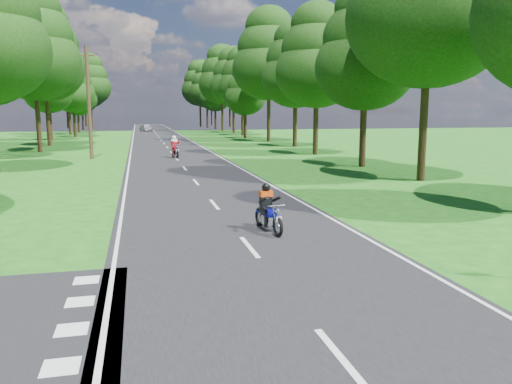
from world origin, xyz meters
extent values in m
plane|color=#175313|center=(0.00, 0.00, 0.00)|extent=(160.00, 160.00, 0.00)
cube|color=black|center=(0.00, 50.00, 0.01)|extent=(7.00, 140.00, 0.02)
cube|color=silver|center=(0.00, -4.00, 0.02)|extent=(0.12, 2.00, 0.01)
cube|color=silver|center=(0.00, 2.00, 0.02)|extent=(0.12, 2.00, 0.01)
cube|color=silver|center=(0.00, 8.00, 0.02)|extent=(0.12, 2.00, 0.01)
cube|color=silver|center=(0.00, 14.00, 0.02)|extent=(0.12, 2.00, 0.01)
cube|color=silver|center=(0.00, 20.00, 0.02)|extent=(0.12, 2.00, 0.01)
cube|color=silver|center=(0.00, 26.00, 0.02)|extent=(0.12, 2.00, 0.01)
cube|color=silver|center=(0.00, 32.00, 0.02)|extent=(0.12, 2.00, 0.01)
cube|color=silver|center=(0.00, 38.00, 0.02)|extent=(0.12, 2.00, 0.01)
cube|color=silver|center=(0.00, 44.00, 0.02)|extent=(0.12, 2.00, 0.01)
cube|color=silver|center=(0.00, 50.00, 0.02)|extent=(0.12, 2.00, 0.01)
cube|color=silver|center=(0.00, 56.00, 0.02)|extent=(0.12, 2.00, 0.01)
cube|color=silver|center=(0.00, 62.00, 0.02)|extent=(0.12, 2.00, 0.01)
cube|color=silver|center=(0.00, 68.00, 0.02)|extent=(0.12, 2.00, 0.01)
cube|color=silver|center=(0.00, 74.00, 0.02)|extent=(0.12, 2.00, 0.01)
cube|color=silver|center=(0.00, 80.00, 0.02)|extent=(0.12, 2.00, 0.01)
cube|color=silver|center=(0.00, 86.00, 0.02)|extent=(0.12, 2.00, 0.01)
cube|color=silver|center=(0.00, 92.00, 0.02)|extent=(0.12, 2.00, 0.01)
cube|color=silver|center=(0.00, 98.00, 0.02)|extent=(0.12, 2.00, 0.01)
cube|color=silver|center=(0.00, 104.00, 0.02)|extent=(0.12, 2.00, 0.01)
cube|color=silver|center=(0.00, 110.00, 0.02)|extent=(0.12, 2.00, 0.01)
cube|color=silver|center=(0.00, 116.00, 0.02)|extent=(0.12, 2.00, 0.01)
cube|color=silver|center=(-3.30, 50.00, 0.02)|extent=(0.10, 140.00, 0.01)
cube|color=silver|center=(3.30, 50.00, 0.02)|extent=(0.10, 140.00, 0.01)
cube|color=silver|center=(-3.80, -3.30, 0.02)|extent=(0.50, 0.50, 0.01)
cube|color=silver|center=(-3.80, -2.10, 0.02)|extent=(0.50, 0.50, 0.01)
cube|color=silver|center=(-3.80, -0.90, 0.02)|extent=(0.50, 0.50, 0.01)
cube|color=silver|center=(-3.80, 0.30, 0.02)|extent=(0.50, 0.50, 0.01)
cylinder|color=black|center=(-10.82, 35.60, 2.16)|extent=(0.40, 0.40, 4.32)
ellipsoid|color=black|center=(-10.82, 35.60, 7.47)|extent=(7.56, 7.56, 6.42)
ellipsoid|color=black|center=(-10.82, 35.60, 9.58)|extent=(6.48, 6.48, 5.51)
ellipsoid|color=black|center=(-10.82, 35.60, 11.68)|extent=(4.86, 4.86, 4.13)
cylinder|color=black|center=(-11.26, 43.10, 2.20)|extent=(0.40, 0.40, 4.40)
ellipsoid|color=black|center=(-11.26, 43.10, 7.62)|extent=(7.71, 7.71, 6.55)
ellipsoid|color=black|center=(-11.26, 43.10, 9.77)|extent=(6.60, 6.60, 5.61)
ellipsoid|color=black|center=(-11.26, 43.10, 11.92)|extent=(4.95, 4.95, 4.21)
cylinder|color=black|center=(-12.61, 52.78, 1.60)|extent=(0.40, 0.40, 3.20)
ellipsoid|color=black|center=(-12.61, 52.78, 5.54)|extent=(5.60, 5.60, 4.76)
ellipsoid|color=black|center=(-12.61, 52.78, 7.10)|extent=(4.80, 4.80, 4.08)
ellipsoid|color=black|center=(-12.61, 52.78, 8.66)|extent=(3.60, 3.60, 3.06)
cylinder|color=black|center=(-10.75, 60.15, 1.61)|extent=(0.40, 0.40, 3.22)
ellipsoid|color=black|center=(-10.75, 60.15, 5.58)|extent=(5.64, 5.64, 4.79)
ellipsoid|color=black|center=(-10.75, 60.15, 7.15)|extent=(4.83, 4.83, 4.11)
ellipsoid|color=black|center=(-10.75, 60.15, 8.72)|extent=(3.62, 3.62, 3.08)
cylinder|color=black|center=(-12.29, 67.91, 1.80)|extent=(0.40, 0.40, 3.61)
ellipsoid|color=black|center=(-12.29, 67.91, 6.25)|extent=(6.31, 6.31, 5.37)
ellipsoid|color=black|center=(-12.29, 67.91, 8.01)|extent=(5.41, 5.41, 4.60)
ellipsoid|color=black|center=(-12.29, 67.91, 9.76)|extent=(4.06, 4.06, 3.45)
cylinder|color=black|center=(-11.94, 75.74, 1.33)|extent=(0.40, 0.40, 2.67)
ellipsoid|color=black|center=(-11.94, 75.74, 4.62)|extent=(4.67, 4.67, 3.97)
ellipsoid|color=black|center=(-11.94, 75.74, 5.92)|extent=(4.00, 4.00, 3.40)
ellipsoid|color=black|center=(-11.94, 75.74, 7.22)|extent=(3.00, 3.00, 2.55)
cylinder|color=black|center=(-12.18, 84.90, 1.54)|extent=(0.40, 0.40, 3.09)
ellipsoid|color=black|center=(-12.18, 84.90, 5.34)|extent=(5.40, 5.40, 4.59)
ellipsoid|color=black|center=(-12.18, 84.90, 6.85)|extent=(4.63, 4.63, 3.93)
ellipsoid|color=black|center=(-12.18, 84.90, 8.35)|extent=(3.47, 3.47, 2.95)
cylinder|color=black|center=(-11.23, 91.41, 2.24)|extent=(0.40, 0.40, 4.48)
ellipsoid|color=black|center=(-11.23, 91.41, 7.75)|extent=(7.84, 7.84, 6.66)
ellipsoid|color=black|center=(-11.23, 91.41, 9.94)|extent=(6.72, 6.72, 5.71)
ellipsoid|color=black|center=(-11.23, 91.41, 12.12)|extent=(5.04, 5.04, 4.28)
cylinder|color=black|center=(-12.28, 100.39, 2.05)|extent=(0.40, 0.40, 4.09)
ellipsoid|color=black|center=(-12.28, 100.39, 7.09)|extent=(7.16, 7.16, 6.09)
ellipsoid|color=black|center=(-12.28, 100.39, 9.08)|extent=(6.14, 6.14, 5.22)
ellipsoid|color=black|center=(-12.28, 100.39, 11.08)|extent=(4.61, 4.61, 3.92)
cylinder|color=black|center=(11.06, 12.20, 2.28)|extent=(0.40, 0.40, 4.56)
ellipsoid|color=black|center=(11.06, 12.20, 7.89)|extent=(7.98, 7.98, 6.78)
cylinder|color=black|center=(10.92, 18.69, 1.75)|extent=(0.40, 0.40, 3.49)
ellipsoid|color=black|center=(10.92, 18.69, 6.05)|extent=(6.12, 6.12, 5.20)
ellipsoid|color=black|center=(10.92, 18.69, 7.75)|extent=(5.24, 5.24, 4.46)
ellipsoid|color=black|center=(10.92, 18.69, 9.46)|extent=(3.93, 3.93, 3.34)
cylinder|color=black|center=(11.06, 27.58, 1.85)|extent=(0.40, 0.40, 3.69)
ellipsoid|color=black|center=(11.06, 27.58, 6.39)|extent=(6.46, 6.46, 5.49)
ellipsoid|color=black|center=(11.06, 27.58, 8.19)|extent=(5.54, 5.54, 4.71)
ellipsoid|color=black|center=(11.06, 27.58, 9.99)|extent=(4.15, 4.15, 3.53)
cylinder|color=black|center=(12.17, 36.42, 1.87)|extent=(0.40, 0.40, 3.74)
ellipsoid|color=black|center=(12.17, 36.42, 6.48)|extent=(6.55, 6.55, 5.57)
ellipsoid|color=black|center=(12.17, 36.42, 8.31)|extent=(5.62, 5.62, 4.77)
ellipsoid|color=black|center=(12.17, 36.42, 10.13)|extent=(4.21, 4.21, 3.58)
cylinder|color=black|center=(11.72, 44.72, 2.32)|extent=(0.40, 0.40, 4.64)
ellipsoid|color=black|center=(11.72, 44.72, 8.04)|extent=(8.12, 8.12, 6.91)
ellipsoid|color=black|center=(11.72, 44.72, 10.30)|extent=(6.96, 6.96, 5.92)
ellipsoid|color=black|center=(11.72, 44.72, 12.56)|extent=(5.22, 5.22, 4.44)
cylinder|color=black|center=(10.55, 51.92, 1.45)|extent=(0.40, 0.40, 2.91)
ellipsoid|color=black|center=(10.55, 51.92, 5.03)|extent=(5.09, 5.09, 4.33)
ellipsoid|color=black|center=(10.55, 51.92, 6.45)|extent=(4.36, 4.36, 3.71)
ellipsoid|color=black|center=(10.55, 51.92, 7.87)|extent=(3.27, 3.27, 2.78)
cylinder|color=black|center=(11.77, 59.40, 1.94)|extent=(0.40, 0.40, 3.88)
ellipsoid|color=black|center=(11.77, 59.40, 6.71)|extent=(6.78, 6.78, 5.77)
ellipsoid|color=black|center=(11.77, 59.40, 8.60)|extent=(5.81, 5.81, 4.94)
ellipsoid|color=black|center=(11.77, 59.40, 10.49)|extent=(4.36, 4.36, 3.71)
cylinder|color=black|center=(12.10, 67.87, 2.09)|extent=(0.40, 0.40, 4.18)
ellipsoid|color=black|center=(12.10, 67.87, 7.23)|extent=(7.31, 7.31, 6.21)
ellipsoid|color=black|center=(12.10, 67.87, 9.27)|extent=(6.27, 6.27, 5.33)
ellipsoid|color=black|center=(12.10, 67.87, 11.31)|extent=(4.70, 4.70, 4.00)
cylinder|color=black|center=(11.80, 76.83, 2.32)|extent=(0.40, 0.40, 4.63)
ellipsoid|color=black|center=(11.80, 76.83, 8.02)|extent=(8.11, 8.11, 6.89)
ellipsoid|color=black|center=(11.80, 76.83, 10.28)|extent=(6.95, 6.95, 5.91)
ellipsoid|color=black|center=(11.80, 76.83, 12.54)|extent=(5.21, 5.21, 4.43)
cylinder|color=black|center=(11.69, 84.12, 1.68)|extent=(0.40, 0.40, 3.36)
ellipsoid|color=black|center=(11.69, 84.12, 5.82)|extent=(5.88, 5.88, 5.00)
ellipsoid|color=black|center=(11.69, 84.12, 7.46)|extent=(5.04, 5.04, 4.29)
ellipsoid|color=black|center=(11.69, 84.12, 9.10)|extent=(3.78, 3.78, 3.21)
cylinder|color=black|center=(11.14, 91.34, 2.04)|extent=(0.40, 0.40, 4.09)
ellipsoid|color=black|center=(11.14, 91.34, 7.07)|extent=(7.15, 7.15, 6.08)
ellipsoid|color=black|center=(11.14, 91.34, 9.07)|extent=(6.13, 6.13, 5.21)
ellipsoid|color=black|center=(11.14, 91.34, 11.06)|extent=(4.60, 4.60, 3.91)
cylinder|color=black|center=(10.68, 99.10, 2.24)|extent=(0.40, 0.40, 4.48)
ellipsoid|color=black|center=(10.68, 99.10, 7.76)|extent=(7.84, 7.84, 6.66)
ellipsoid|color=black|center=(10.68, 99.10, 9.94)|extent=(6.72, 6.72, 5.71)
ellipsoid|color=black|center=(10.68, 99.10, 12.13)|extent=(5.04, 5.04, 4.28)
cylinder|color=black|center=(-14.00, 110.00, 1.92)|extent=(0.40, 0.40, 3.84)
ellipsoid|color=black|center=(-14.00, 110.00, 6.65)|extent=(6.72, 6.72, 5.71)
ellipsoid|color=black|center=(-14.00, 110.00, 8.52)|extent=(5.76, 5.76, 4.90)
ellipsoid|color=black|center=(-14.00, 110.00, 10.39)|extent=(4.32, 4.32, 3.67)
cylinder|color=black|center=(15.00, 112.00, 2.08)|extent=(0.40, 0.40, 4.16)
ellipsoid|color=black|center=(15.00, 112.00, 7.20)|extent=(7.28, 7.28, 6.19)
ellipsoid|color=black|center=(15.00, 112.00, 9.23)|extent=(6.24, 6.24, 5.30)
ellipsoid|color=black|center=(15.00, 112.00, 11.26)|extent=(4.68, 4.68, 3.98)
cylinder|color=black|center=(-16.00, 95.00, 1.76)|extent=(0.40, 0.40, 3.52)
ellipsoid|color=black|center=(-16.00, 95.00, 6.09)|extent=(6.16, 6.16, 5.24)
ellipsoid|color=black|center=(-16.00, 95.00, 7.81)|extent=(5.28, 5.28, 4.49)
ellipsoid|color=black|center=(-16.00, 95.00, 9.53)|extent=(3.96, 3.96, 3.37)
cylinder|color=black|center=(17.00, 98.00, 2.24)|extent=(0.40, 0.40, 4.48)
ellipsoid|color=black|center=(17.00, 98.00, 7.76)|extent=(7.84, 7.84, 6.66)
ellipsoid|color=black|center=(17.00, 98.00, 9.94)|extent=(6.72, 6.72, 5.71)
ellipsoid|color=black|center=(17.00, 98.00, 12.12)|extent=(5.04, 5.04, 4.28)
cylinder|color=#382616|center=(-6.00, 28.00, 4.00)|extent=(0.26, 0.26, 8.00)
cube|color=#382616|center=(-6.00, 28.00, 7.30)|extent=(1.20, 0.10, 0.10)
imported|color=#BABDC2|center=(-1.29, 76.88, 0.63)|extent=(2.41, 3.86, 1.22)
camera|label=1|loc=(-2.66, -10.03, 3.45)|focal=35.00mm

